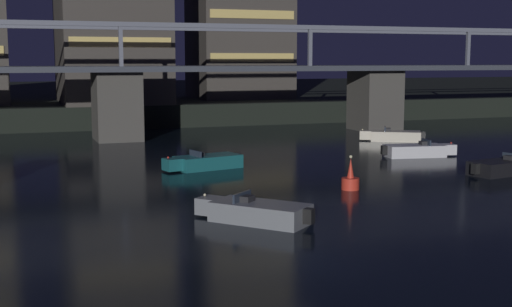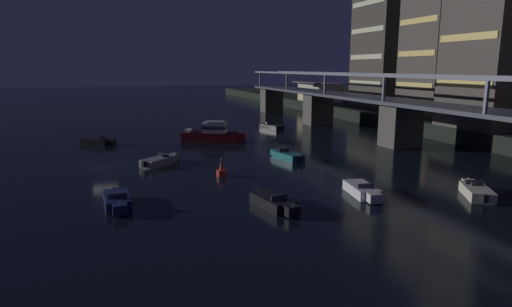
% 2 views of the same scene
% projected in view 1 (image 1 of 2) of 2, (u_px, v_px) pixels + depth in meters
% --- Properties ---
extents(ground_plane, '(400.00, 400.00, 0.00)m').
position_uv_depth(ground_plane, '(287.00, 262.00, 22.52)').
color(ground_plane, black).
extents(far_riverbank, '(240.00, 80.00, 2.20)m').
position_uv_depth(far_riverbank, '(69.00, 97.00, 101.55)').
color(far_riverbank, black).
rests_on(far_riverbank, ground).
extents(river_bridge, '(100.97, 6.40, 9.38)m').
position_uv_depth(river_bridge, '(116.00, 89.00, 56.32)').
color(river_bridge, '#4C4944').
rests_on(river_bridge, ground).
extents(speedboat_near_center, '(4.23, 4.53, 1.16)m').
position_uv_depth(speedboat_near_center, '(255.00, 212.00, 28.06)').
color(speedboat_near_center, gray).
rests_on(speedboat_near_center, ground).
extents(speedboat_mid_left, '(5.22, 2.52, 1.16)m').
position_uv_depth(speedboat_mid_left, '(504.00, 167.00, 39.82)').
color(speedboat_mid_left, black).
rests_on(speedboat_mid_left, ground).
extents(speedboat_mid_center, '(4.86, 3.62, 1.16)m').
position_uv_depth(speedboat_mid_center, '(393.00, 136.00, 56.03)').
color(speedboat_mid_center, beige).
rests_on(speedboat_mid_center, ground).
extents(speedboat_mid_right, '(5.20, 2.69, 1.16)m').
position_uv_depth(speedboat_mid_right, '(205.00, 162.00, 41.71)').
color(speedboat_mid_right, '#196066').
rests_on(speedboat_mid_right, ground).
extents(speedboat_far_right, '(5.23, 2.41, 1.16)m').
position_uv_depth(speedboat_far_right, '(417.00, 150.00, 47.02)').
color(speedboat_far_right, silver).
rests_on(speedboat_far_right, ground).
extents(channel_buoy, '(0.90, 0.90, 1.76)m').
position_uv_depth(channel_buoy, '(350.00, 180.00, 35.02)').
color(channel_buoy, red).
rests_on(channel_buoy, ground).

